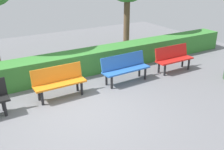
% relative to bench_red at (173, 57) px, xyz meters
% --- Properties ---
extents(ground_plane, '(17.05, 17.05, 0.00)m').
position_rel_bench_red_xyz_m(ground_plane, '(3.91, 0.83, -0.48)').
color(ground_plane, slate).
extents(bench_red, '(1.41, 0.47, 0.86)m').
position_rel_bench_red_xyz_m(bench_red, '(0.00, 0.00, 0.00)').
color(bench_red, red).
rests_on(bench_red, ground_plane).
extents(bench_blue, '(1.59, 0.52, 0.86)m').
position_rel_bench_red_xyz_m(bench_blue, '(1.95, -0.07, 0.00)').
color(bench_blue, blue).
rests_on(bench_blue, ground_plane).
extents(bench_orange, '(1.43, 0.47, 0.86)m').
position_rel_bench_red_xyz_m(bench_orange, '(4.07, -0.12, 0.00)').
color(bench_orange, orange).
rests_on(bench_orange, ground_plane).
extents(hedge_row, '(13.05, 0.79, 0.76)m').
position_rel_bench_red_xyz_m(hedge_row, '(3.01, -1.39, -0.10)').
color(hedge_row, '#387F33').
rests_on(hedge_row, ground_plane).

